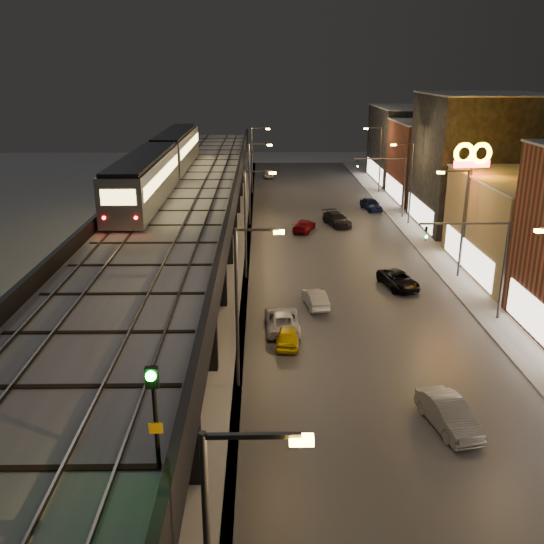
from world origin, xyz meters
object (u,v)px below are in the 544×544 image
object	(u,v)px
car_near_white	(315,299)
car_onc_white	(337,220)
car_onc_silver	(448,415)
car_mid_dark	(304,226)
car_far_white	(269,174)
car_onc_red	(371,205)
car_taxi	(288,336)
subway_train	(163,161)
car_mid_silver	(282,321)
car_onc_dark	(399,281)
rail_signal	(154,398)

from	to	relation	value
car_near_white	car_onc_white	distance (m)	24.35
car_onc_silver	car_onc_white	xyz separation A→B (m)	(-0.68, 39.74, -0.03)
car_mid_dark	car_far_white	bearing A→B (deg)	-65.48
car_onc_red	car_onc_silver	bearing A→B (deg)	-106.54
car_onc_silver	car_taxi	bearing A→B (deg)	116.38
car_taxi	car_far_white	bearing A→B (deg)	-84.46
car_onc_white	car_onc_red	xyz separation A→B (m)	(5.10, 7.51, 0.03)
car_taxi	car_onc_red	size ratio (longest dim) A/B	0.84
subway_train	car_taxi	distance (m)	25.51
car_mid_silver	car_onc_dark	bearing A→B (deg)	-141.56
car_mid_dark	car_onc_red	xyz separation A→B (m)	(8.88, 9.94, 0.11)
car_far_white	car_onc_red	xyz separation A→B (m)	(12.29, -23.37, 0.04)
car_near_white	car_onc_red	distance (m)	32.86
subway_train	car_mid_dark	size ratio (longest dim) A/B	8.60
car_near_white	car_far_white	distance (m)	54.89
subway_train	car_onc_red	xyz separation A→B (m)	(22.52, 16.06, -7.69)
subway_train	car_near_white	bearing A→B (deg)	-49.80
car_mid_dark	car_onc_white	xyz separation A→B (m)	(3.79, 2.43, 0.08)
car_mid_silver	car_onc_white	xyz separation A→B (m)	(6.97, 27.96, 0.03)
car_onc_silver	car_mid_dark	bearing A→B (deg)	85.13
car_mid_silver	car_onc_dark	size ratio (longest dim) A/B	1.05
car_onc_silver	car_onc_white	distance (m)	39.75
car_onc_silver	car_onc_dark	world-z (taller)	car_onc_silver
car_mid_dark	car_onc_white	world-z (taller)	car_onc_white
car_mid_silver	car_onc_silver	size ratio (longest dim) A/B	1.09
car_onc_dark	car_mid_dark	bearing A→B (deg)	97.29
car_taxi	car_onc_white	world-z (taller)	car_onc_white
car_onc_red	car_near_white	bearing A→B (deg)	-118.03
car_mid_silver	car_far_white	xyz separation A→B (m)	(-0.22, 58.84, 0.02)
car_onc_white	car_mid_dark	bearing A→B (deg)	-163.90
car_onc_white	car_onc_red	distance (m)	9.08
car_near_white	car_onc_dark	world-z (taller)	car_onc_dark
car_mid_silver	car_onc_silver	bearing A→B (deg)	121.78
subway_train	car_onc_white	bearing A→B (deg)	26.15
car_taxi	subway_train	bearing A→B (deg)	-58.71
car_mid_dark	car_onc_silver	world-z (taller)	car_onc_silver
subway_train	car_mid_silver	size ratio (longest dim) A/B	7.64
car_taxi	car_onc_silver	distance (m)	11.95
car_onc_red	car_mid_dark	bearing A→B (deg)	-142.99
car_mid_dark	car_near_white	bearing A→B (deg)	107.00
car_near_white	car_onc_white	bearing A→B (deg)	-108.83
car_near_white	car_onc_white	size ratio (longest dim) A/B	0.78
car_onc_silver	car_onc_red	size ratio (longest dim) A/B	1.03
rail_signal	car_near_white	distance (m)	29.63
car_mid_silver	car_onc_red	distance (m)	37.47
rail_signal	car_mid_dark	size ratio (longest dim) A/B	0.71
car_mid_dark	car_onc_dark	xyz separation A→B (m)	(6.30, -17.66, 0.02)
car_onc_dark	car_onc_white	xyz separation A→B (m)	(-2.52, 20.09, 0.06)
rail_signal	car_taxi	world-z (taller)	rail_signal
car_onc_silver	car_mid_silver	bearing A→B (deg)	111.32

